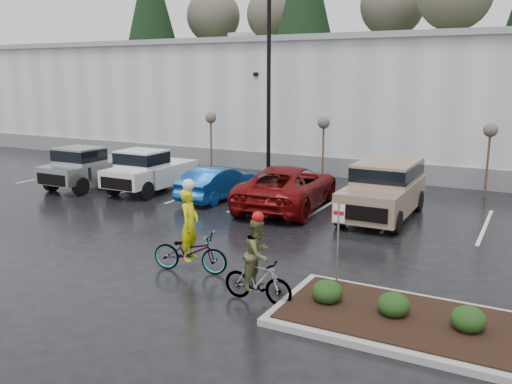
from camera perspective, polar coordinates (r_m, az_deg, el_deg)
The scene contains 20 objects.
ground at distance 15.21m, azimuth -5.55°, elevation -7.81°, with size 120.00×120.00×0.00m, color black.
warehouse at distance 34.82m, azimuth 14.88°, elevation 9.34°, with size 60.50×15.50×7.20m.
wooded_ridge at distance 57.47m, azimuth 20.20°, elevation 9.37°, with size 80.00×25.00×6.00m, color #253717.
lamppost at distance 26.70m, azimuth 1.36°, elevation 13.32°, with size 0.50×1.00×9.22m.
sapling_west at distance 29.65m, azimuth -4.78°, elevation 7.46°, with size 0.60×0.60×3.20m.
sapling_mid at distance 26.73m, azimuth 7.13°, elevation 6.88°, with size 0.60×0.60×3.20m.
sapling_east at distance 25.08m, azimuth 23.43°, elevation 5.61°, with size 0.60×0.60×3.20m.
curb_island at distance 12.07m, azimuth 21.32°, elevation -13.82°, with size 8.00×3.00×0.15m, color gray.
mulch_bed at distance 12.03m, azimuth 21.35°, elevation -13.41°, with size 7.60×2.60×0.04m, color black.
shrub_a at distance 12.53m, azimuth 7.51°, elevation -10.36°, with size 0.70×0.70×0.52m, color black.
shrub_b at distance 12.14m, azimuth 14.28°, elevation -11.42°, with size 0.70×0.70×0.52m, color black.
shrub_c at distance 11.93m, azimuth 21.45°, elevation -12.36°, with size 0.70×0.70×0.52m, color black.
fire_lane_sign at distance 13.33m, azimuth 8.63°, elevation -4.46°, with size 0.30×0.05×2.20m.
pickup_silver at distance 26.71m, azimuth -16.65°, elevation 2.67°, with size 2.10×5.20×1.96m, color #999BA0, non-canonical shape.
pickup_white at distance 25.13m, azimuth -10.57°, elevation 2.40°, with size 2.10×5.20×1.96m, color silver, non-canonical shape.
car_blue at distance 23.06m, azimuth -4.08°, elevation 0.99°, with size 1.48×4.25×1.40m, color navy.
car_red at distance 21.49m, azimuth 3.38°, elevation 0.56°, with size 2.81×6.10×1.70m, color #6A0909.
suv_tan at distance 20.37m, azimuth 13.21°, elevation 0.12°, with size 2.20×5.10×2.06m, color gray, non-canonical shape.
cyclist_hivis at distance 14.64m, azimuth -6.96°, elevation -5.44°, with size 2.20×1.12×2.55m.
cyclist_olive at distance 12.64m, azimuth 0.19°, elevation -8.13°, with size 1.68×0.81×2.19m.
Camera 1 is at (7.93, -11.88, 5.23)m, focal length 38.00 mm.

